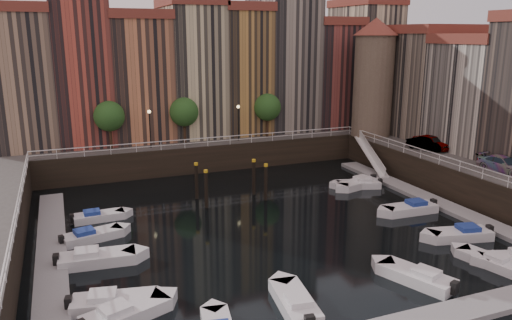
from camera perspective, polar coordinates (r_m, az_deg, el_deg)
name	(u,v)px	position (r m, az deg, el deg)	size (l,w,h in m)	color
ground	(264,221)	(41.27, 0.88, -7.01)	(200.00, 200.00, 0.00)	black
quay_far	(186,142)	(64.69, -7.98, 2.06)	(80.00, 20.00, 3.00)	black
dock_left	(51,255)	(37.57, -22.34, -10.05)	(2.00, 28.00, 0.35)	gray
dock_right	(430,199)	(48.68, 19.31, -4.28)	(2.00, 28.00, 0.35)	gray
mountains	(118,60)	(146.63, -15.47, 10.92)	(145.00, 100.00, 18.00)	#2D382D
far_terrace	(215,68)	(61.87, -4.69, 10.45)	(48.70, 10.30, 17.50)	#92755D
right_terrace	(486,88)	(57.28, 24.84, 7.51)	(9.30, 24.30, 14.00)	gray
corner_tower	(374,76)	(61.12, 13.29, 9.36)	(5.20, 5.20, 13.80)	#6B5B4C
promenade_trees	(190,112)	(56.01, -7.56, 5.49)	(21.20, 3.20, 5.20)	black
street_lamps	(195,119)	(55.25, -6.94, 4.67)	(10.36, 0.36, 4.18)	black
railings	(243,163)	(44.45, -1.52, -0.33)	(36.08, 34.04, 0.52)	white
gangway	(371,154)	(57.09, 12.99, 0.64)	(2.78, 8.32, 3.73)	white
mooring_pilings	(231,183)	(45.92, -2.88, -2.64)	(6.17, 3.13, 3.78)	black
boat_left_0	(124,314)	(28.79, -14.81, -16.63)	(5.09, 3.37, 1.15)	silver
boat_left_1	(112,302)	(30.01, -16.09, -15.38)	(5.09, 2.69, 1.14)	silver
boat_left_2	(96,258)	(35.52, -17.86, -10.66)	(5.31, 2.32, 1.20)	silver
boat_left_3	(91,236)	(39.47, -18.32, -8.23)	(4.68, 2.63, 1.05)	silver
boat_left_4	(98,216)	(43.40, -17.64, -6.16)	(4.31, 1.73, 0.98)	silver
boat_right_1	(461,234)	(40.74, 22.39, -7.85)	(5.05, 2.75, 1.13)	silver
boat_right_2	(411,208)	(45.05, 17.27, -5.31)	(5.02, 2.00, 1.14)	silver
boat_right_3	(359,184)	(51.04, 11.73, -2.72)	(4.63, 2.86, 1.04)	silver
boat_right_4	(359,183)	(51.18, 11.64, -2.64)	(4.94, 2.90, 1.11)	silver
boat_near_1	(295,303)	(28.98, 4.51, -15.96)	(2.39, 5.03, 1.13)	silver
boat_near_2	(418,277)	(33.09, 18.00, -12.61)	(3.40, 5.08, 1.15)	silver
boat_near_3	(490,261)	(37.12, 25.18, -10.38)	(2.48, 4.42, 0.99)	silver
car_a	(432,143)	(55.98, 19.46, 1.84)	(1.76, 4.37, 1.49)	gray
car_b	(425,145)	(55.34, 18.76, 1.66)	(1.38, 3.96, 1.30)	gray
car_c	(504,165)	(49.11, 26.47, -0.56)	(1.92, 4.73, 1.37)	gray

